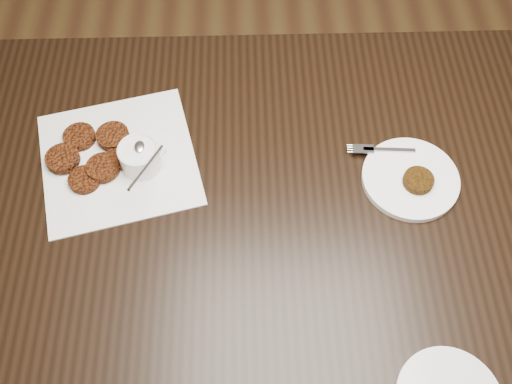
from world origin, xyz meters
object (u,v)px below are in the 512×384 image
(sauce_ramekin, at_px, (137,149))
(plate_with_patty, at_px, (411,177))
(table, at_px, (295,271))
(napkin, at_px, (119,159))

(sauce_ramekin, relative_size, plate_with_patty, 0.59)
(plate_with_patty, bearing_deg, table, -169.30)
(sauce_ramekin, bearing_deg, table, -15.25)
(napkin, xyz_separation_m, sauce_ramekin, (0.05, -0.02, 0.06))
(sauce_ramekin, xyz_separation_m, plate_with_patty, (0.57, -0.05, -0.05))
(table, relative_size, napkin, 4.67)
(table, height_order, plate_with_patty, plate_with_patty)
(sauce_ramekin, bearing_deg, plate_with_patty, -5.23)
(napkin, relative_size, plate_with_patty, 1.58)
(table, height_order, napkin, napkin)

